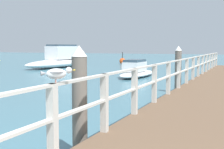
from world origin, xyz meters
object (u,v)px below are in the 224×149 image
at_px(dock_piling_near, 80,101).
at_px(seagull_foreground, 57,73).
at_px(dock_piling_far, 178,69).
at_px(channel_buoy, 122,61).
at_px(boat_1, 58,60).
at_px(boat_2, 136,71).

relative_size(dock_piling_near, seagull_foreground, 5.47).
distance_m(dock_piling_far, channel_buoy, 21.98).
bearing_deg(dock_piling_near, dock_piling_far, 90.00).
relative_size(dock_piling_far, boat_1, 0.24).
bearing_deg(dock_piling_far, channel_buoy, 118.61).
bearing_deg(channel_buoy, boat_2, -64.11).
bearing_deg(boat_1, seagull_foreground, -52.32).
bearing_deg(boat_1, channel_buoy, 68.50).
bearing_deg(seagull_foreground, channel_buoy, 157.17).
bearing_deg(boat_2, boat_1, -28.48).
relative_size(seagull_foreground, boat_1, 0.04).
bearing_deg(seagull_foreground, dock_piling_near, 153.50).
height_order(dock_piling_far, seagull_foreground, dock_piling_far).
height_order(dock_piling_near, dock_piling_far, same).
relative_size(dock_piling_near, boat_1, 0.24).
relative_size(boat_2, channel_buoy, 3.46).
bearing_deg(boat_1, dock_piling_near, -51.40).
bearing_deg(channel_buoy, dock_piling_near, -69.24).
height_order(boat_1, boat_2, boat_1).
distance_m(dock_piling_near, boat_2, 14.99).
xyz_separation_m(dock_piling_far, boat_1, (-14.10, 11.60, -0.30)).
height_order(dock_piling_near, boat_1, boat_1).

